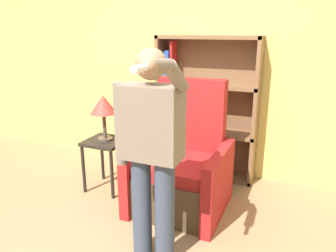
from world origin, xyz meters
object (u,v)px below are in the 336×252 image
person_standing (151,147)px  side_table (106,149)px  bookcase (198,109)px  armchair (182,170)px  table_lamp (103,106)px

person_standing → side_table: person_standing is taller
side_table → person_standing: bearing=-41.5°
bookcase → side_table: bookcase is taller
person_standing → armchair: bearing=95.0°
bookcase → person_standing: (0.18, -1.67, 0.11)m
side_table → table_lamp: 0.48m
person_standing → side_table: bearing=138.5°
bookcase → table_lamp: 1.14m
armchair → side_table: size_ratio=2.19×
person_standing → side_table: (-0.98, 0.86, -0.46)m
table_lamp → person_standing: bearing=-41.5°
armchair → side_table: bearing=179.5°
side_table → table_lamp: size_ratio=1.16×
table_lamp → armchair: bearing=-0.5°
bookcase → armchair: size_ratio=1.32×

